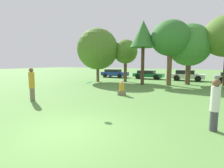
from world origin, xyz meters
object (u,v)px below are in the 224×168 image
(tree_3, at_px, (170,39))
(parked_car_green, at_px, (148,74))
(person_catcher, at_px, (215,104))
(tree_2, at_px, (143,35))
(bystander_sitting, at_px, (122,89))
(parked_car_blue, at_px, (114,73))
(frisbee, at_px, (89,83))
(tree_1, at_px, (125,52))
(parked_car_white, at_px, (187,75))
(person_thrower, at_px, (32,84))
(tree_0, at_px, (98,49))
(tree_4, at_px, (189,45))

(tree_3, relative_size, parked_car_green, 1.55)
(person_catcher, bearing_deg, tree_2, -59.56)
(parked_car_green, bearing_deg, tree_3, -56.02)
(bystander_sitting, height_order, parked_car_blue, parked_car_blue)
(frisbee, height_order, tree_3, tree_3)
(tree_1, height_order, tree_3, tree_3)
(parked_car_green, bearing_deg, person_catcher, -66.62)
(tree_2, distance_m, parked_car_white, 8.66)
(person_thrower, height_order, tree_1, tree_1)
(bystander_sitting, distance_m, tree_0, 9.51)
(parked_car_blue, distance_m, parked_car_white, 10.37)
(person_thrower, distance_m, tree_1, 12.63)
(tree_3, height_order, parked_car_blue, tree_3)
(tree_2, bearing_deg, tree_0, -179.56)
(bystander_sitting, bearing_deg, frisbee, -83.29)
(parked_car_blue, height_order, parked_car_green, parked_car_blue)
(person_thrower, distance_m, parked_car_white, 18.50)
(person_thrower, bearing_deg, tree_0, 103.06)
(person_thrower, xyz_separation_m, person_catcher, (9.32, -0.08, -0.09))
(tree_0, height_order, tree_3, tree_3)
(person_thrower, xyz_separation_m, parked_car_green, (1.70, 17.18, -0.38))
(tree_2, distance_m, tree_4, 4.85)
(tree_0, relative_size, parked_car_blue, 1.53)
(tree_3, bearing_deg, bystander_sitting, -104.25)
(person_catcher, height_order, tree_0, tree_0)
(tree_0, xyz_separation_m, parked_car_white, (9.14, 6.58, -3.12))
(tree_4, relative_size, parked_car_green, 1.49)
(person_catcher, relative_size, tree_0, 0.28)
(bystander_sitting, distance_m, tree_3, 8.49)
(tree_2, height_order, parked_car_white, tree_2)
(person_catcher, distance_m, parked_car_blue, 21.49)
(bystander_sitting, relative_size, tree_1, 0.21)
(tree_2, bearing_deg, tree_1, 148.01)
(person_catcher, bearing_deg, tree_1, -53.89)
(parked_car_blue, xyz_separation_m, parked_car_green, (5.29, 0.09, -0.02))
(tree_4, bearing_deg, bystander_sitting, -111.36)
(frisbee, xyz_separation_m, parked_car_white, (2.41, 17.49, -0.67))
(person_thrower, bearing_deg, person_catcher, 0.00)
(person_thrower, bearing_deg, parked_car_green, 84.86)
(tree_4, bearing_deg, parked_car_green, 142.94)
(tree_4, bearing_deg, person_thrower, -119.17)
(tree_3, distance_m, parked_car_white, 7.08)
(person_catcher, xyz_separation_m, parked_car_green, (-7.62, 17.27, -0.29))
(bystander_sitting, distance_m, parked_car_green, 13.10)
(person_catcher, distance_m, tree_0, 16.12)
(tree_1, bearing_deg, tree_4, 5.18)
(frisbee, xyz_separation_m, tree_0, (-6.74, 10.91, 2.44))
(parked_car_white, bearing_deg, parked_car_blue, -179.79)
(frisbee, bearing_deg, bystander_sitting, 96.71)
(person_thrower, relative_size, parked_car_green, 0.48)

